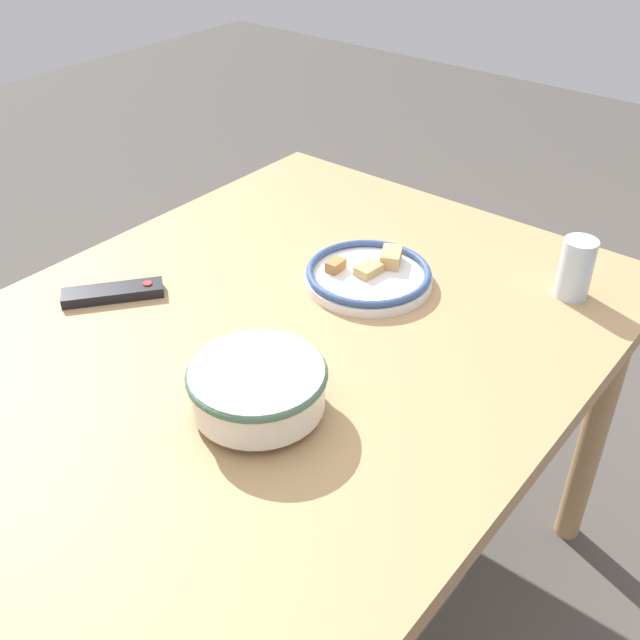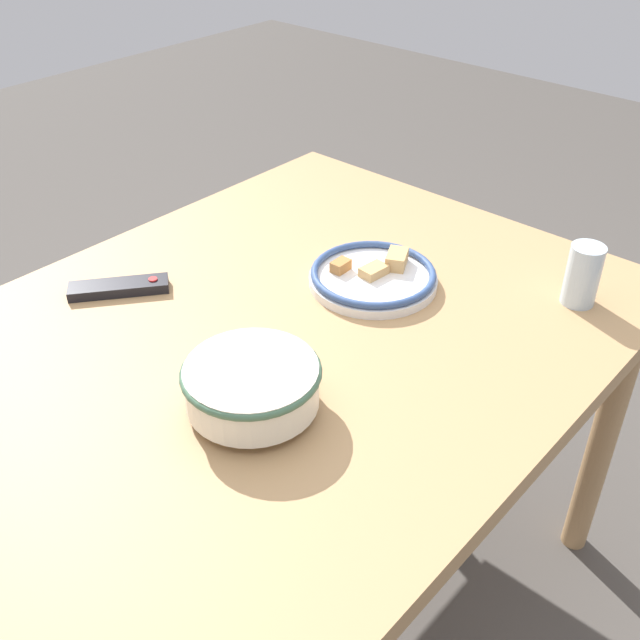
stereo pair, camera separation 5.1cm
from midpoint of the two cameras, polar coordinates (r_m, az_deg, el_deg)
The scene contains 6 objects.
ground_plane at distance 1.88m, azimuth -1.80°, elevation -20.08°, with size 8.00×8.00×0.00m, color #4C4742.
dining_table at distance 1.38m, azimuth -2.31°, elevation -3.65°, with size 1.33×1.02×0.76m.
noodle_bowl at distance 1.14m, azimuth -3.93°, elevation -4.97°, with size 0.22×0.22×0.08m.
food_plate at distance 1.47m, azimuth 5.10°, elevation 3.33°, with size 0.25×0.25×0.05m.
tv_remote at distance 1.48m, azimuth -14.12°, elevation 2.41°, with size 0.18×0.15×0.02m.
drinking_glass at distance 1.47m, azimuth 20.33°, elevation 3.22°, with size 0.06×0.06×0.12m.
Camera 2 is at (-0.76, -0.78, 1.54)m, focal length 42.00 mm.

